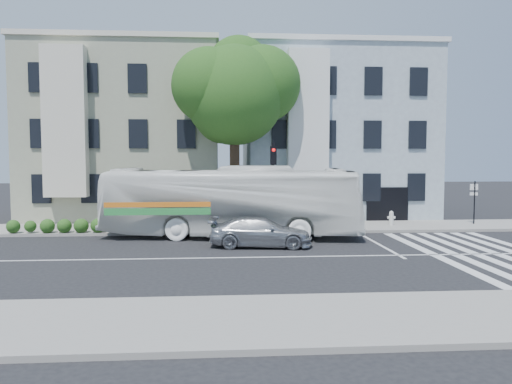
{
  "coord_description": "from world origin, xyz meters",
  "views": [
    {
      "loc": [
        -0.83,
        -19.81,
        4.04
      ],
      "look_at": [
        0.86,
        3.51,
        2.4
      ],
      "focal_mm": 35.0,
      "sensor_mm": 36.0,
      "label": 1
    }
  ],
  "objects": [
    {
      "name": "traffic_signal",
      "position": [
        2.0,
        6.69,
        3.11
      ],
      "size": [
        0.5,
        0.55,
        4.81
      ],
      "rotation": [
        0.0,
        0.0,
        0.01
      ],
      "color": "black",
      "rests_on": "ground"
    },
    {
      "name": "bus",
      "position": [
        -0.26,
        5.2,
        1.8
      ],
      "size": [
        4.94,
        13.25,
        3.61
      ],
      "primitive_type": "imported",
      "rotation": [
        0.0,
        0.0,
        1.42
      ],
      "color": "white",
      "rests_on": "ground"
    },
    {
      "name": "street_tree",
      "position": [
        0.06,
        8.74,
        7.83
      ],
      "size": [
        7.3,
        5.9,
        11.1
      ],
      "color": "#2D2116",
      "rests_on": "ground"
    },
    {
      "name": "hedge",
      "position": [
        -7.15,
        6.3,
        0.5
      ],
      "size": [
        8.09,
        4.28,
        0.7
      ],
      "primitive_type": null,
      "rotation": [
        0.0,
        0.0,
        -0.43
      ],
      "color": "#2E601F",
      "rests_on": "sidewalk_far"
    },
    {
      "name": "far_sign_pole",
      "position": [
        13.93,
        8.11,
        1.74
      ],
      "size": [
        0.45,
        0.19,
        2.5
      ],
      "rotation": [
        0.0,
        0.0,
        -0.14
      ],
      "color": "black",
      "rests_on": "sidewalk_far"
    },
    {
      "name": "building_right",
      "position": [
        7.0,
        15.0,
        5.5
      ],
      "size": [
        12.0,
        10.0,
        11.0
      ],
      "primitive_type": "cube",
      "color": "#909DAC",
      "rests_on": "ground"
    },
    {
      "name": "sedan",
      "position": [
        0.98,
        2.39,
        0.67
      ],
      "size": [
        2.39,
        4.79,
        1.34
      ],
      "primitive_type": "imported",
      "rotation": [
        0.0,
        0.0,
        1.46
      ],
      "color": "#B0B2B7",
      "rests_on": "ground"
    },
    {
      "name": "sidewalk_far",
      "position": [
        0.0,
        8.0,
        0.07
      ],
      "size": [
        80.0,
        4.0,
        0.15
      ],
      "primitive_type": "cube",
      "color": "gray",
      "rests_on": "ground"
    },
    {
      "name": "sidewalk_near",
      "position": [
        0.0,
        -8.0,
        0.07
      ],
      "size": [
        80.0,
        4.0,
        0.15
      ],
      "primitive_type": "cube",
      "color": "gray",
      "rests_on": "ground"
    },
    {
      "name": "fire_hydrant",
      "position": [
        9.0,
        8.06,
        0.56
      ],
      "size": [
        0.44,
        0.26,
        0.8
      ],
      "rotation": [
        0.0,
        0.0,
        -0.07
      ],
      "color": "silver",
      "rests_on": "sidewalk_far"
    },
    {
      "name": "building_left",
      "position": [
        -7.0,
        15.0,
        5.5
      ],
      "size": [
        12.0,
        10.0,
        11.0
      ],
      "primitive_type": "cube",
      "color": "gray",
      "rests_on": "ground"
    },
    {
      "name": "ground",
      "position": [
        0.0,
        0.0,
        0.0
      ],
      "size": [
        120.0,
        120.0,
        0.0
      ],
      "primitive_type": "plane",
      "color": "black",
      "rests_on": "ground"
    }
  ]
}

